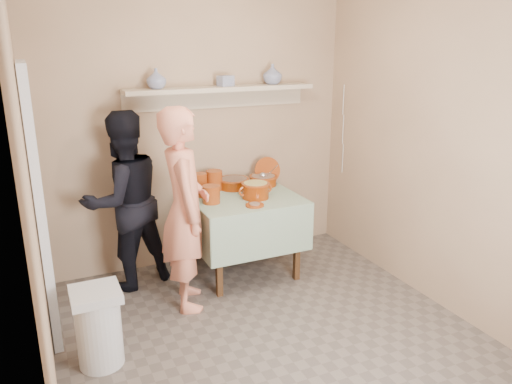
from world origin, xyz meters
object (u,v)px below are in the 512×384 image
person_cook (185,210)px  person_helper (124,201)px  serving_table (242,207)px  cazuela_rice (255,189)px  trash_bin (99,327)px

person_cook → person_helper: 0.68m
serving_table → cazuela_rice: 0.26m
serving_table → trash_bin: 1.76m
person_helper → trash_bin: (-0.41, -1.11, -0.50)m
person_cook → serving_table: (0.65, 0.37, -0.19)m
person_cook → trash_bin: 1.11m
person_helper → trash_bin: person_helper is taller
cazuela_rice → person_cook: bearing=-162.0°
person_cook → trash_bin: size_ratio=2.96×
person_cook → serving_table: person_cook is taller
cazuela_rice → person_helper: bearing=164.1°
person_cook → serving_table: size_ratio=1.71×
person_cook → serving_table: bearing=-49.5°
person_cook → trash_bin: person_cook is taller
cazuela_rice → trash_bin: 1.81m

